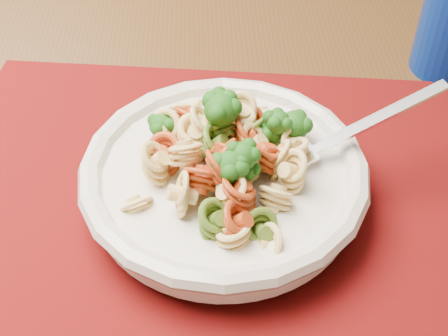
% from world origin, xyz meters
% --- Properties ---
extents(dining_table, '(1.46, 1.19, 0.76)m').
position_xyz_m(dining_table, '(0.52, -0.26, 0.64)').
color(dining_table, '#472B14').
rests_on(dining_table, ground).
extents(placemat, '(0.56, 0.47, 0.00)m').
position_xyz_m(placemat, '(0.60, -0.32, 0.76)').
color(placemat, '#58030B').
rests_on(placemat, dining_table).
extents(pasta_bowl, '(0.24, 0.24, 0.05)m').
position_xyz_m(pasta_bowl, '(0.61, -0.32, 0.79)').
color(pasta_bowl, beige).
rests_on(pasta_bowl, placemat).
extents(pasta_broccoli_heap, '(0.21, 0.21, 0.06)m').
position_xyz_m(pasta_broccoli_heap, '(0.61, -0.32, 0.81)').
color(pasta_broccoli_heap, '#E1C16F').
rests_on(pasta_broccoli_heap, pasta_bowl).
extents(fork, '(0.16, 0.13, 0.08)m').
position_xyz_m(fork, '(0.67, -0.29, 0.81)').
color(fork, silver).
rests_on(fork, pasta_bowl).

